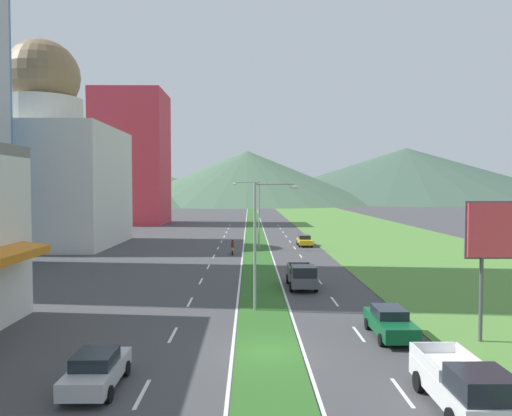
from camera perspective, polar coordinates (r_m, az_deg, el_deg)
The scene contains 42 objects.
ground_plane at distance 24.90m, azimuth 1.42°, elevation -16.50°, with size 600.00×600.00×0.00m, color #424244.
grass_median at distance 83.93m, azimuth -0.12°, elevation -3.10°, with size 3.20×240.00×0.06m, color #2D6023.
grass_verge_right at distance 86.64m, azimuth 13.65°, elevation -2.99°, with size 24.00×240.00×0.06m, color #518438.
lane_dash_left_2 at distance 21.01m, azimuth -13.04°, elevation -20.21°, with size 0.16×2.80×0.01m, color silver.
lane_dash_left_3 at distance 28.15m, azimuth -9.60°, elevation -14.27°, with size 0.16×2.80×0.01m, color silver.
lane_dash_left_4 at distance 35.53m, azimuth -7.65°, elevation -10.73°, with size 0.16×2.80×0.01m, color silver.
lane_dash_left_5 at distance 43.02m, azimuth -6.40°, elevation -8.41°, with size 0.16×2.80×0.01m, color silver.
lane_dash_left_6 at distance 50.57m, azimuth -5.54°, elevation -6.78°, with size 0.16×2.80×0.01m, color silver.
lane_dash_left_7 at distance 58.16m, azimuth -4.90°, elevation -5.58°, with size 0.16×2.80×0.01m, color silver.
lane_dash_left_8 at distance 65.78m, azimuth -4.41°, elevation -4.65°, with size 0.16×2.80×0.01m, color silver.
lane_dash_left_9 at distance 73.42m, azimuth -4.02°, elevation -3.91°, with size 0.16×2.80×0.01m, color silver.
lane_dash_left_10 at distance 81.06m, azimuth -3.71°, elevation -3.31°, with size 0.16×2.80×0.01m, color silver.
lane_dash_left_11 at distance 88.72m, azimuth -3.45°, elevation -2.82°, with size 0.16×2.80×0.01m, color silver.
lane_dash_left_12 at distance 96.38m, azimuth -3.24°, elevation -2.40°, with size 0.16×2.80×0.01m, color silver.
lane_dash_left_13 at distance 104.05m, azimuth -3.05°, elevation -2.05°, with size 0.16×2.80×0.01m, color silver.
lane_dash_right_2 at distance 21.44m, azimuth 16.56°, elevation -19.78°, with size 0.16×2.80×0.01m, color silver.
lane_dash_right_3 at distance 28.47m, azimuth 11.81°, elevation -14.09°, with size 0.16×2.80×0.01m, color silver.
lane_dash_right_4 at distance 35.78m, azimuth 9.08°, elevation -10.65°, with size 0.16×2.80×0.01m, color silver.
lane_dash_right_5 at distance 43.23m, azimuth 7.33°, elevation -8.37°, with size 0.16×2.80×0.01m, color silver.
lane_dash_right_6 at distance 50.75m, azimuth 6.10°, elevation -6.75°, with size 0.16×2.80×0.01m, color silver.
lane_dash_right_7 at distance 58.32m, azimuth 5.20°, elevation -5.55°, with size 0.16×2.80×0.01m, color silver.
lane_dash_right_8 at distance 65.92m, azimuth 4.50°, elevation -4.63°, with size 0.16×2.80×0.01m, color silver.
lane_dash_right_9 at distance 73.54m, azimuth 3.95°, elevation -3.90°, with size 0.16×2.80×0.01m, color silver.
lane_dash_right_10 at distance 81.17m, azimuth 3.51°, elevation -3.30°, with size 0.16×2.80×0.01m, color silver.
lane_dash_right_11 at distance 88.82m, azimuth 3.14°, elevation -2.81°, with size 0.16×2.80×0.01m, color silver.
lane_dash_right_12 at distance 96.48m, azimuth 2.83°, elevation -2.40°, with size 0.16×2.80×0.01m, color silver.
lane_dash_right_13 at distance 104.14m, azimuth 2.57°, elevation -2.04°, with size 0.16×2.80×0.01m, color silver.
edge_line_median_left at distance 83.93m, azimuth -1.32°, elevation -3.11°, with size 0.16×240.00×0.01m, color silver.
edge_line_median_right at distance 83.97m, azimuth 1.07°, elevation -3.11°, with size 0.16×240.00×0.01m, color silver.
domed_building at distance 74.28m, azimuth -23.30°, elevation 4.23°, with size 19.54×19.54×28.27m.
midrise_colored at distance 113.05m, azimuth -14.20°, elevation 5.60°, with size 15.05×15.05×29.07m, color #D83847.
hill_far_left at distance 279.07m, azimuth -19.93°, elevation 3.40°, with size 198.88×198.88×27.28m, color #47664C.
hill_far_center at distance 248.83m, azimuth -1.02°, elevation 3.59°, with size 129.86×129.86×26.46m, color #47664C.
hill_far_right at distance 314.49m, azimuth 16.95°, elevation 3.74°, with size 201.62×201.62×32.06m, color #3D5647.
street_lamp_near at distance 32.03m, azimuth 0.49°, elevation -3.26°, with size 2.95×0.43×8.44m.
street_lamp_mid at distance 63.26m, azimuth -0.02°, elevation -0.21°, with size 3.45×0.45×8.89m.
car_0 at distance 28.14m, azimuth 15.24°, elevation -12.64°, with size 1.95×4.76×1.58m.
car_1 at distance 21.67m, azimuth -17.99°, elevation -17.38°, with size 1.92×4.25×1.53m.
car_3 at distance 68.25m, azimuth 5.64°, elevation -3.76°, with size 1.92×4.48×1.48m.
pickup_truck_0 at distance 20.01m, azimuth 23.01°, elevation -18.52°, with size 2.18×5.40×2.00m.
pickup_truck_1 at distance 39.79m, azimuth 5.34°, elevation -7.86°, with size 2.18×5.40×2.00m.
motorcycle_rider at distance 59.48m, azimuth -2.75°, elevation -4.67°, with size 0.36×2.00×1.80m.
Camera 1 is at (-0.89, -23.54, 8.06)m, focal length 34.55 mm.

